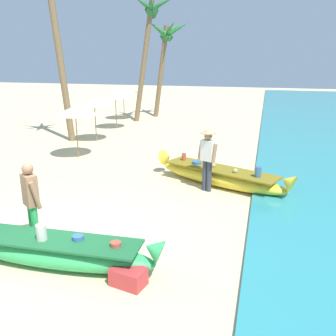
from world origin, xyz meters
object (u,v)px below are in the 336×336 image
Objects in this scene: person_tourist_customer at (31,199)px; cooler_box at (128,277)px; palm_tree_tall_inland at (166,41)px; person_vendor_hatted at (208,155)px; boat_yellow_midground at (220,176)px; boat_green_foreground at (55,251)px; palm_tree_mid_cluster at (150,24)px; palm_tree_leaning_seaward at (52,5)px.

person_tourist_customer is 3.04× the size of cooler_box.
palm_tree_tall_inland is 10.12× the size of cooler_box.
person_vendor_hatted is 13.63m from palm_tree_tall_inland.
boat_yellow_midground is 5.51m from person_tourist_customer.
boat_yellow_midground is (2.33, 5.09, -0.00)m from boat_green_foreground.
boat_yellow_midground is at bearing -62.43° from palm_tree_mid_cluster.
person_vendor_hatted reaches higher than cooler_box.
palm_tree_mid_cluster is (-0.38, -1.91, 0.81)m from palm_tree_tall_inland.
boat_yellow_midground is 2.37× the size of person_vendor_hatted.
boat_yellow_midground is at bearing 59.26° from person_vendor_hatted.
palm_tree_tall_inland reaches higher than person_tourist_customer.
palm_tree_mid_cluster is (2.41, 5.63, -0.36)m from palm_tree_leaning_seaward.
palm_tree_tall_inland reaches higher than boat_green_foreground.
person_tourist_customer is at bearing -126.14° from person_vendor_hatted.
boat_green_foreground is at bearing -79.20° from palm_tree_mid_cluster.
boat_green_foreground is 12.05m from palm_tree_leaning_seaward.
boat_green_foreground is at bearing -81.66° from palm_tree_tall_inland.
cooler_box is (3.97, -17.20, -4.31)m from palm_tree_tall_inland.
boat_yellow_midground is 0.63× the size of palm_tree_mid_cluster.
palm_tree_leaning_seaward is (-4.43, 8.79, 4.66)m from person_tourist_customer.
person_vendor_hatted is at bearing -120.74° from boat_yellow_midground.
cooler_box is (-0.85, -5.33, -0.14)m from boat_yellow_midground.
person_tourist_customer is 16.78m from palm_tree_tall_inland.
boat_green_foreground is at bearing -36.85° from person_tourist_customer.
cooler_box is at bearing -9.08° from boat_green_foreground.
person_tourist_customer is at bearing -125.54° from boat_yellow_midground.
person_tourist_customer is 10.89m from palm_tree_leaning_seaward.
person_vendor_hatted is 3.20× the size of cooler_box.
person_vendor_hatted is at bearing 66.13° from boat_green_foreground.
boat_yellow_midground is 0.75× the size of palm_tree_tall_inland.
boat_yellow_midground is 0.60× the size of palm_tree_leaning_seaward.
cooler_box is at bearing -55.02° from palm_tree_leaning_seaward.
person_tourist_customer is 0.25× the size of palm_tree_mid_cluster.
boat_green_foreground is 2.40× the size of person_tourist_customer.
person_vendor_hatted is 4.91m from cooler_box.
person_tourist_customer is (-2.87, -3.93, -0.08)m from person_vendor_hatted.
person_vendor_hatted is 1.05× the size of person_tourist_customer.
cooler_box is at bearing -74.12° from palm_tree_mid_cluster.
palm_tree_mid_cluster is (-5.20, 9.97, 4.98)m from boat_yellow_midground.
palm_tree_leaning_seaward reaches higher than boat_green_foreground.
person_vendor_hatted is at bearing -64.99° from palm_tree_mid_cluster.
boat_green_foreground is 1.25m from person_tourist_customer.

